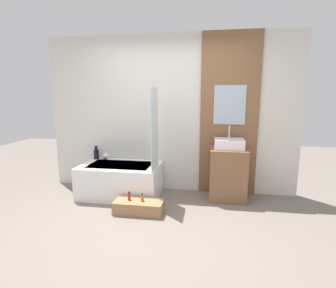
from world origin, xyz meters
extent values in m
plane|color=slate|center=(0.00, 0.00, 0.00)|extent=(12.00, 12.00, 0.00)
cube|color=silver|center=(0.00, 1.58, 1.30)|extent=(4.20, 0.06, 2.60)
cube|color=brown|center=(0.97, 1.53, 1.30)|extent=(0.92, 0.03, 2.60)
cube|color=#ADBCCC|center=(0.97, 1.51, 1.47)|extent=(0.49, 0.01, 0.62)
cube|color=white|center=(-0.74, 1.14, 0.26)|extent=(1.27, 0.79, 0.52)
cube|color=silver|center=(-0.74, 1.14, 0.52)|extent=(0.99, 0.55, 0.01)
cube|color=silver|center=(-0.14, 0.98, 1.13)|extent=(0.01, 0.45, 1.22)
cube|color=#997047|center=(-0.28, 0.55, 0.09)|extent=(0.68, 0.31, 0.18)
cube|color=brown|center=(0.97, 1.27, 0.41)|extent=(0.56, 0.48, 0.81)
cube|color=white|center=(0.97, 1.27, 0.89)|extent=(0.44, 0.32, 0.15)
cylinder|color=silver|center=(0.97, 1.36, 1.06)|extent=(0.02, 0.02, 0.20)
cylinder|color=black|center=(-1.28, 1.43, 0.60)|extent=(0.09, 0.09, 0.16)
cylinder|color=black|center=(-1.28, 1.43, 0.72)|extent=(0.05, 0.05, 0.07)
sphere|color=silver|center=(-1.11, 1.43, 0.57)|extent=(0.11, 0.11, 0.11)
cylinder|color=red|center=(-0.41, 0.55, 0.23)|extent=(0.04, 0.04, 0.10)
cylinder|color=black|center=(-0.41, 0.55, 0.29)|extent=(0.02, 0.02, 0.02)
cylinder|color=#B2752D|center=(-0.22, 0.55, 0.22)|extent=(0.04, 0.04, 0.09)
cylinder|color=black|center=(-0.22, 0.55, 0.28)|extent=(0.03, 0.03, 0.02)
camera|label=1|loc=(0.68, -2.78, 1.64)|focal=28.00mm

